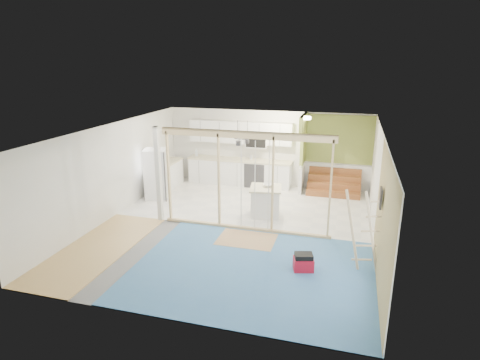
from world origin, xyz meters
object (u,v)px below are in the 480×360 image
(toolbox, at_px, (303,263))
(island, at_px, (266,202))
(fridge, at_px, (156,174))
(ladder, at_px, (364,231))

(toolbox, bearing_deg, island, 101.62)
(fridge, xyz_separation_m, island, (3.63, -0.54, -0.38))
(fridge, relative_size, island, 1.62)
(island, distance_m, ladder, 3.59)
(toolbox, height_order, ladder, ladder)
(ladder, bearing_deg, toolbox, -151.50)
(fridge, distance_m, toolbox, 6.09)
(fridge, height_order, toolbox, fridge)
(fridge, height_order, ladder, ladder)
(toolbox, xyz_separation_m, ladder, (1.17, 0.36, 0.70))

